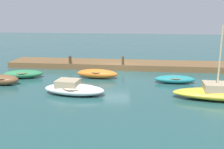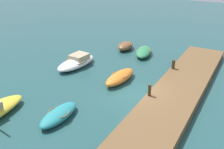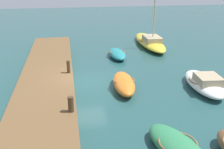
% 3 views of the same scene
% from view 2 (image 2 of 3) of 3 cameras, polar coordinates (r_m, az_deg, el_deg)
% --- Properties ---
extents(ground_plane, '(84.00, 84.00, 0.00)m').
position_cam_2_polar(ground_plane, '(19.57, 5.42, -4.47)').
color(ground_plane, '#234C4C').
extents(dock_platform, '(22.28, 3.30, 0.56)m').
position_cam_2_polar(dock_platform, '(18.74, 12.31, -5.40)').
color(dock_platform, brown).
rests_on(dock_platform, ground_plane).
extents(rowboat_green, '(3.58, 2.20, 0.68)m').
position_cam_2_polar(rowboat_green, '(27.04, 6.63, 4.75)').
color(rowboat_green, '#2D7A4C').
rests_on(rowboat_green, ground_plane).
extents(rowboat_teal, '(3.25, 1.35, 0.62)m').
position_cam_2_polar(rowboat_teal, '(17.14, -11.08, -8.23)').
color(rowboat_teal, teal).
rests_on(rowboat_teal, ground_plane).
extents(motorboat_white, '(4.44, 2.17, 1.03)m').
position_cam_2_polar(motorboat_white, '(24.37, -7.43, 2.63)').
color(motorboat_white, white).
rests_on(motorboat_white, ground_plane).
extents(dinghy_brown, '(2.45, 1.39, 0.79)m').
position_cam_2_polar(dinghy_brown, '(28.39, 2.85, 6.00)').
color(dinghy_brown, brown).
rests_on(dinghy_brown, ground_plane).
extents(rowboat_orange, '(3.65, 1.53, 0.77)m').
position_cam_2_polar(rowboat_orange, '(21.38, 1.67, -0.53)').
color(rowboat_orange, orange).
rests_on(rowboat_orange, ground_plane).
extents(mooring_post_west, '(0.22, 0.22, 0.83)m').
position_cam_2_polar(mooring_post_west, '(18.36, 7.86, -3.24)').
color(mooring_post_west, '#47331E').
rests_on(mooring_post_west, dock_platform).
extents(mooring_post_mid_west, '(0.27, 0.27, 0.74)m').
position_cam_2_polar(mooring_post_mid_west, '(22.90, 12.71, 2.09)').
color(mooring_post_mid_west, '#47331E').
rests_on(mooring_post_mid_west, dock_platform).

